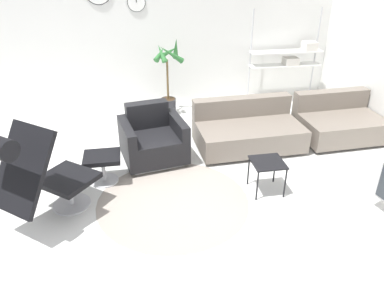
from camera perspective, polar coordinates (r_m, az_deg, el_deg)
The scene contains 11 objects.
ground_plane at distance 4.79m, azimuth -3.12°, elevation -6.73°, with size 12.00×12.00×0.00m, color silver.
wall_back at distance 7.04m, azimuth -6.46°, elevation 16.79°, with size 12.00×0.09×2.80m.
round_rug at distance 4.56m, azimuth -2.91°, elevation -8.71°, with size 1.82×1.82×0.01m.
lounge_chair at distance 4.13m, azimuth -23.29°, elevation -3.36°, with size 1.14×1.23×1.25m.
ottoman at distance 4.91m, azimuth -13.49°, elevation -2.74°, with size 0.46×0.39×0.39m.
armchair_red at distance 5.32m, azimuth -6.01°, elevation 0.49°, with size 0.97×0.92×0.78m.
couch_low at distance 5.73m, azimuth 8.43°, elevation 1.94°, with size 1.59×0.98×0.68m.
couch_second at distance 6.38m, azimuth 21.37°, elevation 3.00°, with size 1.28×0.97×0.68m.
side_table at distance 4.64m, azimuth 11.45°, elevation -3.17°, with size 0.39×0.39×0.42m.
potted_plant at distance 6.70m, azimuth -3.61°, elevation 9.34°, with size 0.53×0.56×1.43m.
shelf_unit at distance 7.50m, azimuth 14.99°, elevation 12.82°, with size 1.37×0.28×1.76m.
Camera 1 is at (-0.41, -3.94, 2.70)m, focal length 35.00 mm.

